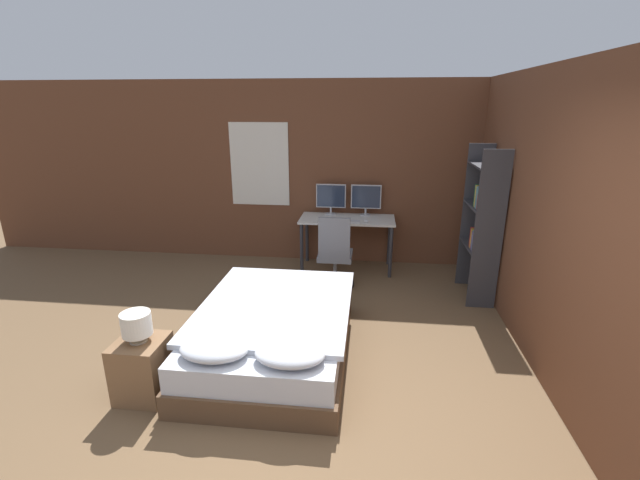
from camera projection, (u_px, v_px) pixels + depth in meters
name	position (u px, v px, depth m)	size (l,w,h in m)	color
ground_plane	(325.00, 463.00, 2.94)	(20.00, 20.00, 0.00)	brown
wall_back	(353.00, 175.00, 6.36)	(12.00, 0.08, 2.70)	brown
wall_side_right	(551.00, 224.00, 3.74)	(0.06, 12.00, 2.70)	brown
bed	(274.00, 332.00, 4.12)	(1.43, 2.06, 0.58)	brown
nightstand	(143.00, 368.00, 3.55)	(0.39, 0.40, 0.51)	brown
bedside_lamp	(136.00, 324.00, 3.43)	(0.24, 0.24, 0.25)	gray
desk	(347.00, 225.00, 6.20)	(1.36, 0.63, 0.78)	beige
monitor_left	(331.00, 197.00, 6.33)	(0.44, 0.16, 0.45)	#B7B7BC
monitor_right	(366.00, 198.00, 6.27)	(0.44, 0.16, 0.45)	#B7B7BC
keyboard	(346.00, 221.00, 5.97)	(0.38, 0.13, 0.02)	#B7B7BC
computer_mouse	(367.00, 221.00, 5.94)	(0.07, 0.05, 0.04)	#B7B7BC
office_chair	(335.00, 260.00, 5.65)	(0.52, 0.52, 1.00)	black
bookshelf	(484.00, 219.00, 5.14)	(0.33, 0.74, 1.89)	#333338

